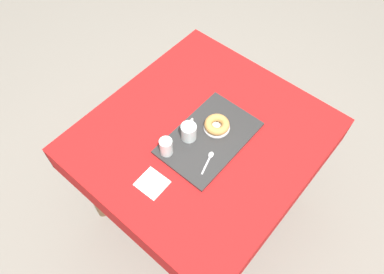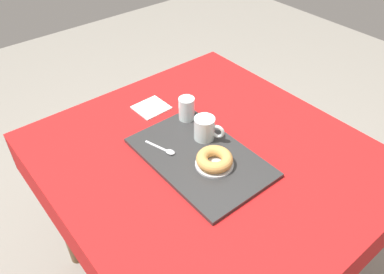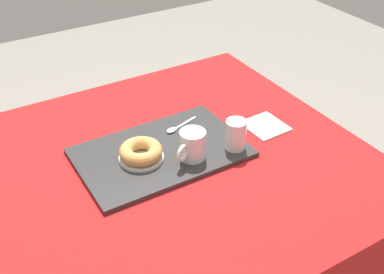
{
  "view_description": "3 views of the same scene",
  "coord_description": "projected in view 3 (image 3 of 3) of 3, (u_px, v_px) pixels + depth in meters",
  "views": [
    {
      "loc": [
        -0.78,
        -0.6,
        2.23
      ],
      "look_at": [
        -0.07,
        0.01,
        0.83
      ],
      "focal_mm": 34.29,
      "sensor_mm": 36.0,
      "label": 1
    },
    {
      "loc": [
        0.72,
        -0.66,
        1.66
      ],
      "look_at": [
        -0.05,
        -0.03,
        0.84
      ],
      "focal_mm": 35.6,
      "sensor_mm": 36.0,
      "label": 2
    },
    {
      "loc": [
        0.49,
        0.96,
        1.61
      ],
      "look_at": [
        -0.1,
        -0.03,
        0.81
      ],
      "focal_mm": 44.88,
      "sensor_mm": 36.0,
      "label": 3
    }
  ],
  "objects": [
    {
      "name": "water_glass_near",
      "position": [
        236.0,
        136.0,
        1.36
      ],
      "size": [
        0.06,
        0.06,
        0.09
      ],
      "color": "silver",
      "rests_on": "serving_tray"
    },
    {
      "name": "serving_tray",
      "position": [
        161.0,
        153.0,
        1.38
      ],
      "size": [
        0.47,
        0.31,
        0.01
      ],
      "primitive_type": "cube",
      "color": "#2D2D2D",
      "rests_on": "dining_table"
    },
    {
      "name": "sugar_donut_left",
      "position": [
        141.0,
        151.0,
        1.33
      ],
      "size": [
        0.12,
        0.12,
        0.04
      ],
      "primitive_type": "torus",
      "color": "tan",
      "rests_on": "donut_plate_left"
    },
    {
      "name": "paper_napkin",
      "position": [
        265.0,
        126.0,
        1.5
      ],
      "size": [
        0.12,
        0.13,
        0.01
      ],
      "primitive_type": "cube",
      "rotation": [
        0.0,
        0.0,
        0.04
      ],
      "color": "white",
      "rests_on": "dining_table"
    },
    {
      "name": "dining_table",
      "position": [
        169.0,
        192.0,
        1.42
      ],
      "size": [
        1.11,
        1.03,
        0.78
      ],
      "color": "red",
      "rests_on": "ground"
    },
    {
      "name": "donut_plate_left",
      "position": [
        141.0,
        158.0,
        1.34
      ],
      "size": [
        0.13,
        0.13,
        0.01
      ],
      "primitive_type": "cylinder",
      "color": "silver",
      "rests_on": "serving_tray"
    },
    {
      "name": "teaspoon_near",
      "position": [
        175.0,
        129.0,
        1.46
      ],
      "size": [
        0.12,
        0.05,
        0.01
      ],
      "rotation": [
        0.0,
        0.0,
        0.29
      ],
      "color": "silver",
      "rests_on": "serving_tray"
    },
    {
      "name": "tea_mug_left",
      "position": [
        192.0,
        146.0,
        1.32
      ],
      "size": [
        0.11,
        0.08,
        0.08
      ],
      "color": "silver",
      "rests_on": "serving_tray"
    }
  ]
}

